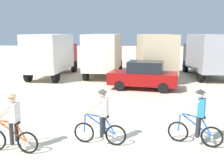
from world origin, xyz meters
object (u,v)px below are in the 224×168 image
object	(u,v)px
box_truck_tan_camper	(154,54)
box_truck_grey_hauler	(207,53)
cyclist_near_camera	(197,119)
cyclist_cowboy_hat	(101,119)
box_truck_cream_rv	(104,53)
sedan_parked	(144,75)
cyclist_orange_shirt	(12,125)
box_truck_avon_van	(52,53)

from	to	relation	value
box_truck_tan_camper	box_truck_grey_hauler	xyz separation A→B (m)	(4.16, 0.62, 0.00)
box_truck_tan_camper	cyclist_near_camera	distance (m)	12.70
box_truck_grey_hauler	box_truck_tan_camper	bearing A→B (deg)	-171.48
cyclist_near_camera	cyclist_cowboy_hat	bearing A→B (deg)	-177.29
box_truck_cream_rv	sedan_parked	distance (m)	5.94
sedan_parked	cyclist_cowboy_hat	world-z (taller)	cyclist_cowboy_hat
cyclist_orange_shirt	cyclist_cowboy_hat	world-z (taller)	same
cyclist_orange_shirt	cyclist_cowboy_hat	distance (m)	2.67
box_truck_cream_rv	cyclist_cowboy_hat	xyz separation A→B (m)	(1.14, -13.55, -1.03)
box_truck_avon_van	box_truck_cream_rv	world-z (taller)	same
box_truck_cream_rv	box_truck_grey_hauler	size ratio (longest dim) A/B	1.01
box_truck_grey_hauler	cyclist_cowboy_hat	bearing A→B (deg)	-117.43
box_truck_cream_rv	box_truck_grey_hauler	distance (m)	8.11
sedan_parked	cyclist_near_camera	world-z (taller)	cyclist_near_camera
cyclist_orange_shirt	cyclist_near_camera	world-z (taller)	same
cyclist_orange_shirt	box_truck_grey_hauler	bearing A→B (deg)	56.07
box_truck_cream_rv	box_truck_avon_van	bearing A→B (deg)	-168.62
box_truck_avon_van	box_truck_tan_camper	world-z (taller)	same
box_truck_tan_camper	cyclist_cowboy_hat	size ratio (longest dim) A/B	3.77
box_truck_grey_hauler	cyclist_orange_shirt	world-z (taller)	box_truck_grey_hauler
box_truck_cream_rv	cyclist_orange_shirt	distance (m)	14.40
cyclist_cowboy_hat	box_truck_avon_van	bearing A→B (deg)	112.15
box_truck_avon_van	cyclist_near_camera	world-z (taller)	box_truck_avon_van
cyclist_orange_shirt	cyclist_near_camera	xyz separation A→B (m)	(5.58, 0.89, 0.00)
cyclist_orange_shirt	cyclist_near_camera	distance (m)	5.65
box_truck_tan_camper	box_truck_grey_hauler	world-z (taller)	same
sedan_parked	box_truck_avon_van	bearing A→B (deg)	148.48
cyclist_cowboy_hat	box_truck_grey_hauler	bearing A→B (deg)	62.57
box_truck_tan_camper	box_truck_cream_rv	bearing A→B (deg)	169.29
box_truck_avon_van	cyclist_cowboy_hat	size ratio (longest dim) A/B	3.78
box_truck_tan_camper	cyclist_near_camera	xyz separation A→B (m)	(0.21, -12.66, -1.03)
box_truck_avon_van	cyclist_orange_shirt	distance (m)	13.77
box_truck_avon_van	box_truck_grey_hauler	world-z (taller)	same
box_truck_avon_van	cyclist_orange_shirt	xyz separation A→B (m)	(2.62, -13.47, -1.03)
cyclist_near_camera	sedan_parked	bearing A→B (deg)	98.50
sedan_parked	box_truck_grey_hauler	bearing A→B (deg)	43.68
box_truck_grey_hauler	cyclist_cowboy_hat	distance (m)	15.16
box_truck_tan_camper	cyclist_orange_shirt	size ratio (longest dim) A/B	3.77
box_truck_tan_camper	sedan_parked	size ratio (longest dim) A/B	1.54
box_truck_cream_rv	cyclist_near_camera	xyz separation A→B (m)	(4.15, -13.40, -1.03)
box_truck_avon_van	box_truck_cream_rv	xyz separation A→B (m)	(4.05, 0.81, 0.00)
sedan_parked	cyclist_cowboy_hat	bearing A→B (deg)	-101.84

